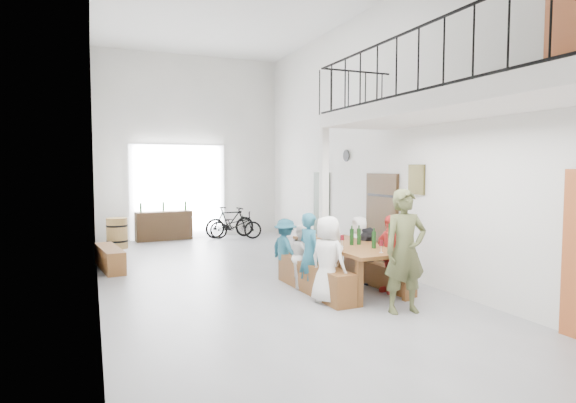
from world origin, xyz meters
name	(u,v)px	position (x,y,z in m)	size (l,w,h in m)	color
floor	(252,278)	(0.00, 0.00, 0.00)	(12.00, 12.00, 0.00)	gray
room_walls	(251,91)	(0.00, 0.00, 3.55)	(12.00, 12.00, 12.00)	white
gateway_portal	(178,192)	(-0.40, 5.94, 1.40)	(2.80, 0.08, 2.80)	white
right_wall_decor	(432,189)	(2.70, -1.87, 1.74)	(0.07, 8.28, 5.07)	#98471F
balcony	(451,108)	(1.98, -3.13, 2.96)	(1.52, 5.62, 4.00)	white
tasting_table	(348,248)	(1.33, -1.35, 0.71)	(1.06, 2.52, 0.79)	brown
bench_inner	(314,278)	(0.64, -1.39, 0.25)	(0.35, 2.21, 0.51)	brown
bench_wall	(378,275)	(1.88, -1.44, 0.21)	(0.24, 1.81, 0.42)	brown
tableware	(346,235)	(1.31, -1.31, 0.93)	(0.48, 1.82, 0.35)	black
side_bench	(110,258)	(-2.50, 1.91, 0.23)	(0.36, 1.64, 0.46)	brown
oak_barrel	(117,233)	(-2.22, 4.61, 0.40)	(0.55, 0.55, 0.80)	olive
serving_counter	(164,226)	(-0.88, 5.65, 0.42)	(1.60, 0.44, 0.84)	#3B2813
counter_bottles	(163,207)	(-0.88, 5.65, 0.98)	(1.35, 0.20, 0.28)	black
guest_left_a	(328,260)	(0.57, -2.06, 0.68)	(0.67, 0.44, 1.37)	white
guest_left_b	(310,253)	(0.56, -1.41, 0.68)	(0.50, 0.33, 1.37)	#225D71
guest_left_c	(303,256)	(0.62, -1.01, 0.56)	(0.55, 0.43, 1.12)	white
guest_left_d	(285,249)	(0.54, -0.37, 0.58)	(0.75, 0.43, 1.16)	#225D71
guest_right_a	(390,254)	(1.85, -1.88, 0.66)	(0.78, 0.32, 1.33)	#B4221E
guest_right_b	(368,255)	(1.84, -1.18, 0.52)	(0.96, 0.30, 1.03)	black
guest_right_c	(359,247)	(1.93, -0.72, 0.59)	(0.58, 0.38, 1.19)	white
host_standing	(405,251)	(1.39, -2.92, 0.90)	(0.66, 0.43, 1.81)	#4B502D
potted_plant	(357,255)	(2.45, 0.25, 0.23)	(0.41, 0.36, 0.46)	#17471A
bicycle_near	(236,225)	(1.14, 5.11, 0.40)	(0.54, 1.54, 0.81)	black
bicycle_far	(230,222)	(1.05, 5.39, 0.47)	(0.45, 1.58, 0.95)	black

